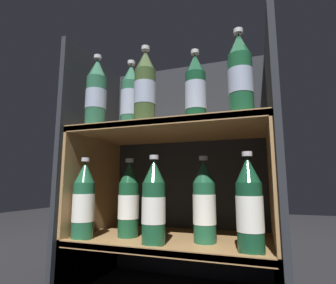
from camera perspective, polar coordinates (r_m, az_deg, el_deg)
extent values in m
cube|color=#23262B|center=(1.20, 4.18, -5.10)|extent=(0.75, 0.02, 0.94)
cube|color=#23262B|center=(1.17, -16.20, -4.67)|extent=(0.02, 0.43, 0.94)
cube|color=#23262B|center=(0.95, 22.44, -3.44)|extent=(0.02, 0.43, 0.94)
cube|color=#9E7547|center=(1.02, 1.16, -20.46)|extent=(0.71, 0.39, 0.02)
cube|color=#9E7547|center=(0.85, -3.00, -22.73)|extent=(0.71, 0.02, 0.03)
cube|color=#9E7547|center=(1.19, -16.39, -23.24)|extent=(0.01, 0.39, 0.18)
cube|color=#9E7547|center=(1.00, 22.89, -25.92)|extent=(0.01, 0.39, 0.18)
cube|color=#9E7547|center=(1.02, 1.09, 2.12)|extent=(0.71, 0.39, 0.02)
cube|color=#9E7547|center=(0.85, -2.78, 4.36)|extent=(0.71, 0.02, 0.03)
cube|color=#9E7547|center=(1.16, -15.94, -13.68)|extent=(0.01, 0.39, 0.58)
cube|color=#9E7547|center=(0.95, 22.13, -14.46)|extent=(0.01, 0.39, 0.58)
cylinder|color=#285B42|center=(1.04, -15.45, 8.31)|extent=(0.08, 0.08, 0.20)
cylinder|color=#8C99B2|center=(1.04, -15.42, 8.82)|extent=(0.08, 0.08, 0.07)
cone|color=#285B42|center=(1.09, -15.13, 15.20)|extent=(0.07, 0.07, 0.08)
cylinder|color=#B7B7BC|center=(1.11, -15.03, 17.36)|extent=(0.03, 0.03, 0.01)
cylinder|color=#384C28|center=(0.94, -5.06, 9.82)|extent=(0.08, 0.08, 0.20)
cylinder|color=#8C99B2|center=(0.94, -5.05, 10.38)|extent=(0.08, 0.08, 0.08)
cone|color=#384C28|center=(0.99, -4.95, 17.29)|extent=(0.07, 0.07, 0.08)
cylinder|color=#B7B7BC|center=(1.02, -4.91, 19.60)|extent=(0.03, 0.03, 0.01)
cylinder|color=#194C2D|center=(0.87, 15.54, 11.83)|extent=(0.08, 0.08, 0.20)
cylinder|color=#8C99B2|center=(0.87, 15.51, 12.43)|extent=(0.08, 0.08, 0.08)
cone|color=#194C2D|center=(0.92, 15.16, 19.78)|extent=(0.07, 0.07, 0.08)
cylinder|color=#B7B7BC|center=(0.95, 15.04, 22.21)|extent=(0.03, 0.03, 0.01)
cylinder|color=#285B42|center=(1.06, -8.20, 7.75)|extent=(0.08, 0.08, 0.20)
cylinder|color=#8C99B2|center=(1.06, -8.19, 8.26)|extent=(0.08, 0.08, 0.10)
cone|color=#285B42|center=(1.10, -8.03, 14.55)|extent=(0.07, 0.07, 0.08)
cylinder|color=#B7B7BC|center=(1.12, -7.98, 16.68)|extent=(0.03, 0.03, 0.01)
cylinder|color=#144228|center=(0.97, 6.07, 9.29)|extent=(0.08, 0.08, 0.20)
cylinder|color=#8C99B2|center=(0.97, 6.06, 9.84)|extent=(0.08, 0.08, 0.10)
cone|color=#144228|center=(1.02, 5.93, 16.60)|extent=(0.07, 0.07, 0.08)
cylinder|color=#B7B7BC|center=(1.04, 5.89, 18.86)|extent=(0.03, 0.03, 0.01)
cylinder|color=#1E5638|center=(1.02, -17.98, -13.96)|extent=(0.08, 0.08, 0.20)
cylinder|color=silver|center=(1.02, -17.95, -13.41)|extent=(0.08, 0.08, 0.10)
cone|color=#1E5638|center=(1.01, -17.61, -6.26)|extent=(0.07, 0.07, 0.08)
cylinder|color=#B7B7BC|center=(1.02, -17.48, -3.70)|extent=(0.03, 0.03, 0.01)
cylinder|color=#194C2D|center=(0.88, -3.16, -15.20)|extent=(0.08, 0.08, 0.20)
cylinder|color=silver|center=(0.88, -3.15, -14.57)|extent=(0.08, 0.08, 0.08)
cone|color=#194C2D|center=(0.88, -3.08, -6.30)|extent=(0.07, 0.07, 0.08)
cylinder|color=#B7B7BC|center=(0.88, -3.05, -3.34)|extent=(0.03, 0.03, 0.01)
cylinder|color=#144228|center=(0.82, 17.41, -15.31)|extent=(0.08, 0.08, 0.20)
cylinder|color=silver|center=(0.82, 17.38, -14.63)|extent=(0.08, 0.08, 0.10)
cone|color=#144228|center=(0.81, 16.96, -5.71)|extent=(0.07, 0.07, 0.08)
cylinder|color=#B7B7BC|center=(0.82, 16.81, -2.51)|extent=(0.03, 0.03, 0.01)
cylinder|color=#194C2D|center=(1.02, -8.61, -14.29)|extent=(0.08, 0.08, 0.20)
cylinder|color=silver|center=(1.02, -8.59, -13.74)|extent=(0.08, 0.08, 0.09)
cone|color=#194C2D|center=(1.01, -8.42, -6.58)|extent=(0.07, 0.07, 0.08)
cylinder|color=#B7B7BC|center=(1.02, -8.36, -4.01)|extent=(0.03, 0.03, 0.01)
cylinder|color=#1E5638|center=(0.92, 7.94, -14.87)|extent=(0.08, 0.08, 0.20)
cylinder|color=silver|center=(0.92, 7.93, -14.27)|extent=(0.08, 0.08, 0.10)
cone|color=#1E5638|center=(0.92, 7.75, -6.35)|extent=(0.07, 0.07, 0.08)
cylinder|color=#B7B7BC|center=(0.92, 7.69, -3.51)|extent=(0.03, 0.03, 0.01)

